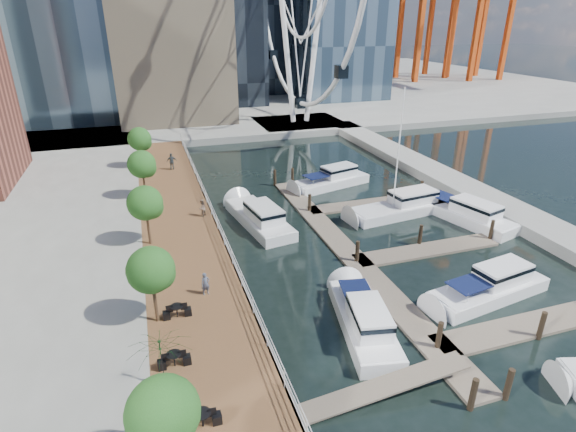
# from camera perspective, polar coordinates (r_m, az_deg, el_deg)

# --- Properties ---
(ground) EXTENTS (520.00, 520.00, 0.00)m
(ground) POSITION_cam_1_polar(r_m,az_deg,el_deg) (26.86, 10.46, -14.98)
(ground) COLOR black
(ground) RESTS_ON ground
(boardwalk) EXTENTS (6.00, 60.00, 1.00)m
(boardwalk) POSITION_cam_1_polar(r_m,az_deg,el_deg) (36.86, -13.32, -2.87)
(boardwalk) COLOR brown
(boardwalk) RESTS_ON ground
(seawall) EXTENTS (0.25, 60.00, 1.00)m
(seawall) POSITION_cam_1_polar(r_m,az_deg,el_deg) (37.13, -8.73, -2.27)
(seawall) COLOR #595954
(seawall) RESTS_ON ground
(land_far) EXTENTS (200.00, 114.00, 1.00)m
(land_far) POSITION_cam_1_polar(r_m,az_deg,el_deg) (121.64, -13.22, 15.59)
(land_far) COLOR gray
(land_far) RESTS_ON ground
(breakwater) EXTENTS (4.00, 60.00, 1.00)m
(breakwater) POSITION_cam_1_polar(r_m,az_deg,el_deg) (51.59, 19.95, 4.11)
(breakwater) COLOR gray
(breakwater) RESTS_ON ground
(pier) EXTENTS (14.00, 12.00, 1.00)m
(pier) POSITION_cam_1_polar(r_m,az_deg,el_deg) (76.08, 1.51, 11.55)
(pier) COLOR gray
(pier) RESTS_ON ground
(railing) EXTENTS (0.10, 60.00, 1.05)m
(railing) POSITION_cam_1_polar(r_m,az_deg,el_deg) (36.68, -8.98, -0.85)
(railing) COLOR white
(railing) RESTS_ON boardwalk
(floating_docks) EXTENTS (16.00, 34.00, 2.60)m
(floating_docks) POSITION_cam_1_polar(r_m,az_deg,el_deg) (37.44, 14.25, -2.55)
(floating_docks) COLOR #6D6051
(floating_docks) RESTS_ON ground
(port_cranes) EXTENTS (40.00, 52.00, 38.00)m
(port_cranes) POSITION_cam_1_polar(r_m,az_deg,el_deg) (138.24, 18.26, 24.14)
(port_cranes) COLOR #D84C14
(port_cranes) RESTS_ON ground
(street_trees) EXTENTS (2.60, 42.60, 4.60)m
(street_trees) POSITION_cam_1_polar(r_m,az_deg,el_deg) (34.39, -17.71, 1.57)
(street_trees) COLOR #3F2B1C
(street_trees) RESTS_ON ground
(cafe_tables) EXTENTS (2.50, 13.70, 0.74)m
(cafe_tables) POSITION_cam_1_polar(r_m,az_deg,el_deg) (22.19, -12.68, -20.45)
(cafe_tables) COLOR black
(cafe_tables) RESTS_ON ground
(yacht_foreground) EXTENTS (9.62, 3.90, 2.15)m
(yacht_foreground) POSITION_cam_1_polar(r_m,az_deg,el_deg) (32.42, 23.95, -9.41)
(yacht_foreground) COLOR white
(yacht_foreground) RESTS_ON ground
(pedestrian_near) EXTENTS (0.59, 0.44, 1.48)m
(pedestrian_near) POSITION_cam_1_polar(r_m,az_deg,el_deg) (28.27, -10.44, -8.47)
(pedestrian_near) COLOR #4A5063
(pedestrian_near) RESTS_ON boardwalk
(pedestrian_mid) EXTENTS (0.93, 0.93, 1.52)m
(pedestrian_mid) POSITION_cam_1_polar(r_m,az_deg,el_deg) (39.13, -10.88, 1.00)
(pedestrian_mid) COLOR #7E6857
(pedestrian_mid) RESTS_ON boardwalk
(pedestrian_far) EXTENTS (1.13, 0.50, 1.90)m
(pedestrian_far) POSITION_cam_1_polar(r_m,az_deg,el_deg) (52.31, -14.55, 6.72)
(pedestrian_far) COLOR #343C41
(pedestrian_far) RESTS_ON boardwalk
(moored_yachts) EXTENTS (22.64, 35.92, 11.50)m
(moored_yachts) POSITION_cam_1_polar(r_m,az_deg,el_deg) (40.73, 12.92, -0.96)
(moored_yachts) COLOR white
(moored_yachts) RESTS_ON ground
(cafe_seating) EXTENTS (3.57, 11.34, 2.67)m
(cafe_seating) POSITION_cam_1_polar(r_m,az_deg,el_deg) (19.53, -14.09, -24.82)
(cafe_seating) COLOR black
(cafe_seating) RESTS_ON ground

